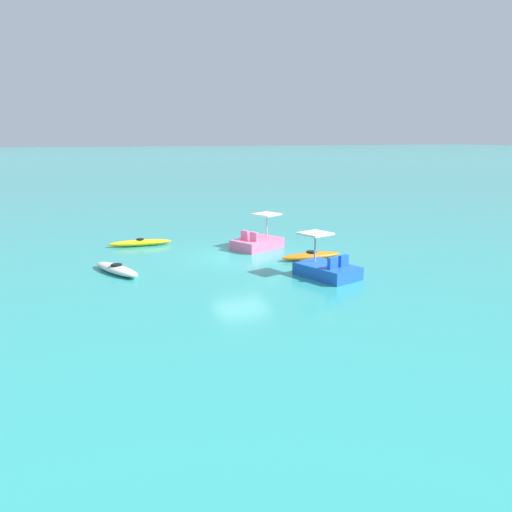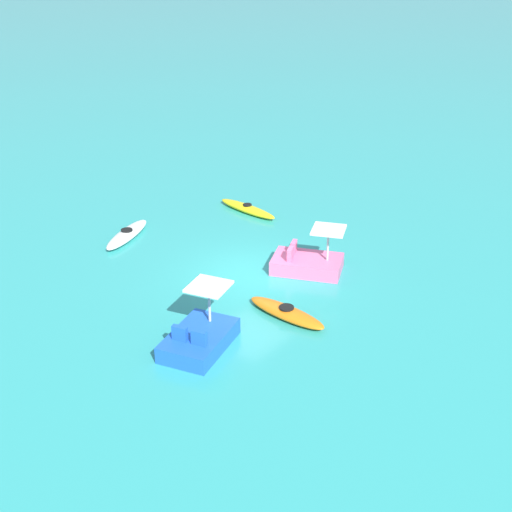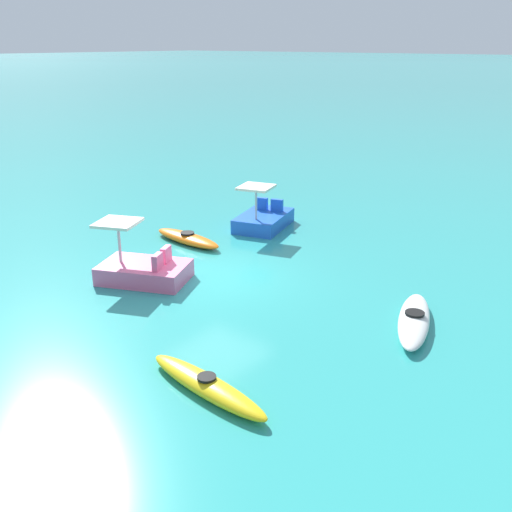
% 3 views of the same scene
% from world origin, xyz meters
% --- Properties ---
extents(ground_plane, '(600.00, 600.00, 0.00)m').
position_xyz_m(ground_plane, '(0.00, 0.00, 0.00)').
color(ground_plane, teal).
extents(kayak_white, '(3.08, 1.76, 0.37)m').
position_xyz_m(kayak_white, '(-0.65, 5.67, 0.16)').
color(kayak_white, white).
rests_on(kayak_white, ground_plane).
extents(kayak_yellow, '(0.87, 3.18, 0.37)m').
position_xyz_m(kayak_yellow, '(4.41, 3.77, 0.16)').
color(kayak_yellow, yellow).
rests_on(kayak_yellow, ground_plane).
extents(kayak_orange, '(0.85, 2.88, 0.37)m').
position_xyz_m(kayak_orange, '(-1.57, -2.77, 0.16)').
color(kayak_orange, orange).
rests_on(kayak_orange, ground_plane).
extents(pedal_boat_pink, '(2.36, 2.81, 1.68)m').
position_xyz_m(pedal_boat_pink, '(1.47, -1.43, 0.34)').
color(pedal_boat_pink, pink).
rests_on(pedal_boat_pink, ground_plane).
extents(pedal_boat_blue, '(2.72, 2.11, 1.68)m').
position_xyz_m(pedal_boat_blue, '(-4.48, -1.85, 0.34)').
color(pedal_boat_blue, blue).
rests_on(pedal_boat_blue, ground_plane).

